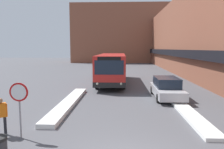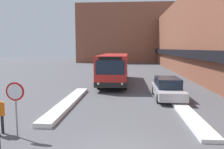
# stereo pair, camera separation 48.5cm
# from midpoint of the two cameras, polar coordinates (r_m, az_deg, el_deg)

# --- Properties ---
(building_row_right) EXTENTS (5.50, 60.00, 10.91)m
(building_row_right) POSITION_cam_midpoint_polar(r_m,az_deg,el_deg) (31.88, 22.68, 9.50)
(building_row_right) COLOR brown
(building_row_right) RESTS_ON ground_plane
(building_backdrop_far) EXTENTS (26.00, 8.00, 14.93)m
(building_backdrop_far) POSITION_cam_midpoint_polar(r_m,az_deg,el_deg) (58.93, 4.24, 10.51)
(building_backdrop_far) COLOR brown
(building_backdrop_far) RESTS_ON ground_plane
(snow_bank_left) EXTENTS (0.90, 8.84, 0.25)m
(snow_bank_left) POSITION_cam_midpoint_polar(r_m,az_deg,el_deg) (14.69, -10.42, -7.22)
(snow_bank_left) COLOR silver
(snow_bank_left) RESTS_ON ground_plane
(snow_bank_right) EXTENTS (0.90, 9.34, 0.17)m
(snow_bank_right) POSITION_cam_midpoint_polar(r_m,az_deg,el_deg) (13.90, 19.04, -8.45)
(snow_bank_right) COLOR silver
(snow_bank_right) RESTS_ON ground_plane
(city_bus) EXTENTS (2.71, 11.06, 3.03)m
(city_bus) POSITION_cam_midpoint_polar(r_m,az_deg,el_deg) (22.92, 1.24, 1.86)
(city_bus) COLOR red
(city_bus) RESTS_ON ground_plane
(parked_car_front) EXTENTS (1.89, 4.72, 1.53)m
(parked_car_front) POSITION_cam_midpoint_polar(r_m,az_deg,el_deg) (16.59, 15.10, -3.48)
(parked_car_front) COLOR #B7B7BC
(parked_car_front) RESTS_ON ground_plane
(stop_sign) EXTENTS (0.76, 0.08, 2.31)m
(stop_sign) POSITION_cam_midpoint_polar(r_m,az_deg,el_deg) (9.63, -22.61, -5.60)
(stop_sign) COLOR gray
(stop_sign) RESTS_ON ground_plane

